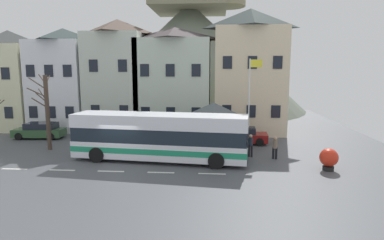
{
  "coord_description": "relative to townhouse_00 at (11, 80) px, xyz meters",
  "views": [
    {
      "loc": [
        6.25,
        -19.88,
        5.94
      ],
      "look_at": [
        4.4,
        3.9,
        2.28
      ],
      "focal_mm": 30.45,
      "sensor_mm": 36.0,
      "label": 1
    }
  ],
  "objects": [
    {
      "name": "ground_plane",
      "position": [
        14.57,
        -11.74,
        -4.96
      ],
      "size": [
        40.0,
        60.0,
        0.07
      ],
      "color": "#4E5155"
    },
    {
      "name": "townhouse_00",
      "position": [
        0.0,
        0.0,
        0.0
      ],
      "size": [
        5.18,
        5.53,
        9.87
      ],
      "color": "beige",
      "rests_on": "ground_plane"
    },
    {
      "name": "townhouse_01",
      "position": [
        5.47,
        0.41,
        0.09
      ],
      "size": [
        5.26,
        6.35,
        10.05
      ],
      "color": "white",
      "rests_on": "ground_plane"
    },
    {
      "name": "townhouse_02",
      "position": [
        11.01,
        0.42,
        0.49
      ],
      "size": [
        5.35,
        6.37,
        10.85
      ],
      "color": "beige",
      "rests_on": "ground_plane"
    },
    {
      "name": "townhouse_03",
      "position": [
        16.64,
        0.2,
        0.07
      ],
      "size": [
        6.9,
        5.94,
        10.01
      ],
      "color": "silver",
      "rests_on": "ground_plane"
    },
    {
      "name": "townhouse_04",
      "position": [
        23.82,
        -0.14,
        0.86
      ],
      "size": [
        6.45,
        5.26,
        11.58
      ],
      "color": "beige",
      "rests_on": "ground_plane"
    },
    {
      "name": "hilltop_castle",
      "position": [
        16.59,
        19.29,
        3.73
      ],
      "size": [
        34.87,
        34.87,
        23.86
      ],
      "color": "slate",
      "rests_on": "ground_plane"
    },
    {
      "name": "transit_bus",
      "position": [
        17.07,
        -10.83,
        -3.37
      ],
      "size": [
        11.7,
        3.73,
        3.1
      ],
      "rotation": [
        0.0,
        0.0,
        -0.1
      ],
      "color": "white",
      "rests_on": "ground_plane"
    },
    {
      "name": "bus_shelter",
      "position": [
        20.57,
        -7.43,
        -1.97
      ],
      "size": [
        3.6,
        3.6,
        3.56
      ],
      "color": "#473D33",
      "rests_on": "ground_plane"
    },
    {
      "name": "parked_car_00",
      "position": [
        11.18,
        -5.34,
        -4.26
      ],
      "size": [
        4.04,
        2.2,
        1.38
      ],
      "rotation": [
        0.0,
        0.0,
        -0.09
      ],
      "color": "silver",
      "rests_on": "ground_plane"
    },
    {
      "name": "parked_car_01",
      "position": [
        22.92,
        -5.17,
        -4.29
      ],
      "size": [
        4.01,
        2.16,
        1.3
      ],
      "rotation": [
        0.0,
        0.0,
        -0.05
      ],
      "color": "maroon",
      "rests_on": "ground_plane"
    },
    {
      "name": "parked_car_02",
      "position": [
        5.26,
        -4.57,
        -4.26
      ],
      "size": [
        4.31,
        2.11,
        1.37
      ],
      "rotation": [
        0.0,
        0.0,
        3.2
      ],
      "color": "#325633",
      "rests_on": "ground_plane"
    },
    {
      "name": "pedestrian_00",
      "position": [
        22.88,
        -8.54,
        -4.08
      ],
      "size": [
        0.33,
        0.35,
        1.53
      ],
      "color": "black",
      "rests_on": "ground_plane"
    },
    {
      "name": "pedestrian_01",
      "position": [
        24.74,
        -9.9,
        -4.08
      ],
      "size": [
        0.34,
        0.31,
        1.55
      ],
      "color": "black",
      "rests_on": "ground_plane"
    },
    {
      "name": "pedestrian_02",
      "position": [
        23.15,
        -9.49,
        -4.01
      ],
      "size": [
        0.31,
        0.3,
        1.58
      ],
      "color": "black",
      "rests_on": "ground_plane"
    },
    {
      "name": "public_bench",
      "position": [
        18.38,
        -5.46,
        -4.46
      ],
      "size": [
        1.55,
        0.48,
        0.87
      ],
      "color": "#473828",
      "rests_on": "ground_plane"
    },
    {
      "name": "flagpole",
      "position": [
        23.27,
        -7.21,
        -0.99
      ],
      "size": [
        0.95,
        0.1,
        6.78
      ],
      "color": "silver",
      "rests_on": "ground_plane"
    },
    {
      "name": "harbour_buoy",
      "position": [
        27.51,
        -12.22,
        -4.19
      ],
      "size": [
        1.09,
        1.09,
        1.34
      ],
      "color": "black",
      "rests_on": "ground_plane"
    },
    {
      "name": "bare_tree_02",
      "position": [
        8.15,
        -8.45,
        -1.96
      ],
      "size": [
        1.55,
        1.57,
        5.65
      ],
      "color": "#47382D",
      "rests_on": "ground_plane"
    }
  ]
}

